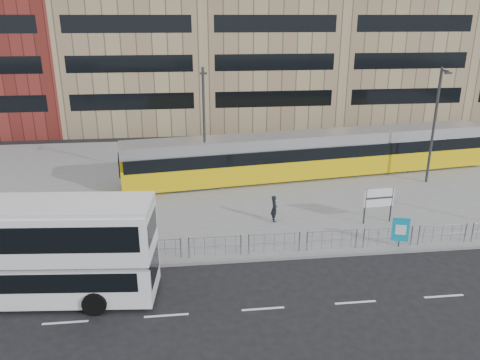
{
  "coord_description": "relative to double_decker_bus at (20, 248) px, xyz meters",
  "views": [
    {
      "loc": [
        -4.88,
        -20.38,
        11.6
      ],
      "look_at": [
        -1.8,
        6.0,
        2.19
      ],
      "focal_mm": 35.0,
      "sensor_mm": 36.0,
      "label": 1
    }
  ],
  "objects": [
    {
      "name": "double_decker_bus",
      "position": [
        0.0,
        0.0,
        0.0
      ],
      "size": [
        11.26,
        3.56,
        4.43
      ],
      "rotation": [
        0.0,
        0.0,
        -0.09
      ],
      "color": "white",
      "rests_on": "ground"
    },
    {
      "name": "ground",
      "position": [
        11.98,
        2.0,
        -2.4
      ],
      "size": [
        120.0,
        120.0,
        0.0
      ],
      "primitive_type": "plane",
      "color": "black",
      "rests_on": "ground"
    },
    {
      "name": "lamp_post_west",
      "position": [
        8.27,
        12.43,
        2.26
      ],
      "size": [
        0.45,
        1.04,
        8.26
      ],
      "color": "#2D2D30",
      "rests_on": "plaza"
    },
    {
      "name": "plaza",
      "position": [
        11.98,
        14.0,
        -2.32
      ],
      "size": [
        64.0,
        24.0,
        0.15
      ],
      "primitive_type": "cube",
      "color": "gray",
      "rests_on": "ground"
    },
    {
      "name": "road_markings",
      "position": [
        12.98,
        -2.0,
        -2.39
      ],
      "size": [
        62.0,
        0.12,
        0.01
      ],
      "primitive_type": "cube",
      "color": "white",
      "rests_on": "ground"
    },
    {
      "name": "tram",
      "position": [
        16.33,
        14.17,
        -0.6
      ],
      "size": [
        27.94,
        6.22,
        3.28
      ],
      "rotation": [
        0.0,
        0.0,
        0.13
      ],
      "color": "#E1BD0C",
      "rests_on": "plaza"
    },
    {
      "name": "ad_panel",
      "position": [
        17.87,
        2.4,
        -1.29
      ],
      "size": [
        0.85,
        0.32,
        1.63
      ],
      "rotation": [
        0.0,
        0.0,
        -0.3
      ],
      "color": "#2D2D30",
      "rests_on": "plaza"
    },
    {
      "name": "kerb",
      "position": [
        11.98,
        2.05,
        -2.32
      ],
      "size": [
        64.0,
        0.25,
        0.17
      ],
      "primitive_type": "cube",
      "color": "gray",
      "rests_on": "ground"
    },
    {
      "name": "station_sign",
      "position": [
        17.91,
        5.44,
        -0.8
      ],
      "size": [
        1.82,
        0.21,
        2.09
      ],
      "rotation": [
        0.0,
        0.0,
        0.07
      ],
      "color": "#2D2D30",
      "rests_on": "plaza"
    },
    {
      "name": "building_row",
      "position": [
        13.52,
        36.27,
        10.52
      ],
      "size": [
        70.4,
        18.4,
        31.2
      ],
      "color": "maroon",
      "rests_on": "ground"
    },
    {
      "name": "traffic_light_west",
      "position": [
        1.56,
        2.67,
        -0.27
      ],
      "size": [
        0.2,
        0.23,
        3.1
      ],
      "rotation": [
        0.0,
        0.0,
        -0.18
      ],
      "color": "#2D2D30",
      "rests_on": "plaza"
    },
    {
      "name": "pedestrian",
      "position": [
        11.99,
        6.32,
        -1.45
      ],
      "size": [
        0.39,
        0.59,
        1.6
      ],
      "primitive_type": "imported",
      "rotation": [
        0.0,
        0.0,
        1.58
      ],
      "color": "black",
      "rests_on": "plaza"
    },
    {
      "name": "pedestrian_barrier",
      "position": [
        13.98,
        2.5,
        -1.41
      ],
      "size": [
        32.07,
        0.07,
        1.1
      ],
      "color": "#93959B",
      "rests_on": "plaza"
    },
    {
      "name": "lamp_post_east",
      "position": [
        24.23,
        11.74,
        2.21
      ],
      "size": [
        0.45,
        1.04,
        8.15
      ],
      "color": "#2D2D30",
      "rests_on": "plaza"
    }
  ]
}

